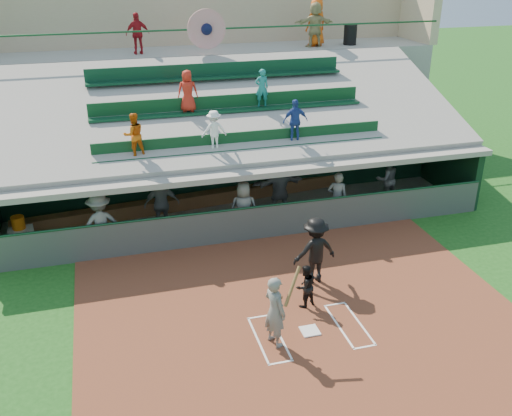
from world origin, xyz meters
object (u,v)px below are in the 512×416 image
object	(u,v)px
batter_at_plate	(275,311)
catcher	(305,286)
home_plate	(310,331)
trash_bin	(350,35)
water_cooler	(18,223)
white_table	(22,239)

from	to	relation	value
batter_at_plate	catcher	xyz separation A→B (m)	(1.19, 1.26, -0.31)
home_plate	trash_bin	size ratio (longest dim) A/B	0.51
catcher	water_cooler	world-z (taller)	catcher
home_plate	trash_bin	bearing A→B (deg)	63.45
white_table	catcher	bearing A→B (deg)	-43.83
home_plate	trash_bin	xyz separation A→B (m)	(6.52, 13.04, 4.99)
batter_at_plate	trash_bin	size ratio (longest dim) A/B	2.31
home_plate	white_table	bearing A→B (deg)	138.28
home_plate	trash_bin	world-z (taller)	trash_bin
water_cooler	catcher	bearing A→B (deg)	-35.68
catcher	water_cooler	bearing A→B (deg)	-56.70
catcher	water_cooler	distance (m)	9.00
home_plate	trash_bin	distance (m)	15.41
water_cooler	batter_at_plate	bearing A→B (deg)	-46.80
batter_at_plate	trash_bin	bearing A→B (deg)	60.56
catcher	home_plate	bearing A→B (deg)	56.09
batter_at_plate	white_table	size ratio (longest dim) A/B	2.63
home_plate	water_cooler	size ratio (longest dim) A/B	1.09
home_plate	batter_at_plate	world-z (taller)	batter_at_plate
batter_at_plate	trash_bin	world-z (taller)	trash_bin
home_plate	water_cooler	world-z (taller)	water_cooler
catcher	trash_bin	distance (m)	14.21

